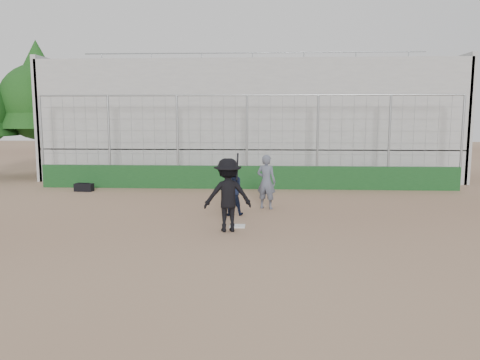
{
  "coord_description": "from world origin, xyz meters",
  "views": [
    {
      "loc": [
        0.77,
        -13.03,
        3.14
      ],
      "look_at": [
        0.0,
        1.4,
        1.15
      ],
      "focal_mm": 35.0,
      "sensor_mm": 36.0,
      "label": 1
    }
  ],
  "objects_px": {
    "catcher_crouched": "(231,198)",
    "equipment_bag": "(84,187)",
    "umpire": "(266,184)",
    "batter_at_plate": "(228,195)"
  },
  "relations": [
    {
      "from": "catcher_crouched",
      "to": "equipment_bag",
      "type": "height_order",
      "value": "catcher_crouched"
    },
    {
      "from": "umpire",
      "to": "catcher_crouched",
      "type": "bearing_deg",
      "value": 68.23
    },
    {
      "from": "equipment_bag",
      "to": "umpire",
      "type": "bearing_deg",
      "value": -23.3
    },
    {
      "from": "catcher_crouched",
      "to": "equipment_bag",
      "type": "bearing_deg",
      "value": 145.71
    },
    {
      "from": "batter_at_plate",
      "to": "equipment_bag",
      "type": "distance_m",
      "value": 9.25
    },
    {
      "from": "umpire",
      "to": "batter_at_plate",
      "type": "bearing_deg",
      "value": 94.21
    },
    {
      "from": "batter_at_plate",
      "to": "umpire",
      "type": "bearing_deg",
      "value": 71.7
    },
    {
      "from": "catcher_crouched",
      "to": "batter_at_plate",
      "type": "bearing_deg",
      "value": -88.16
    },
    {
      "from": "batter_at_plate",
      "to": "equipment_bag",
      "type": "bearing_deg",
      "value": 135.41
    },
    {
      "from": "batter_at_plate",
      "to": "equipment_bag",
      "type": "relative_size",
      "value": 2.66
    }
  ]
}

